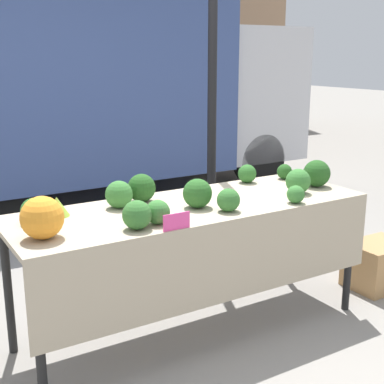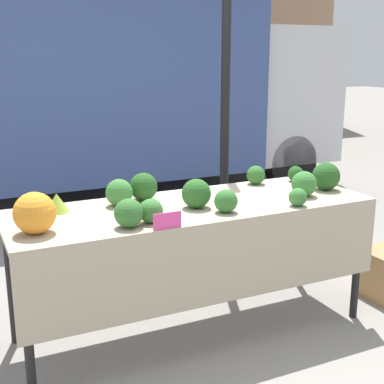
{
  "view_description": "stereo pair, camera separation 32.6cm",
  "coord_description": "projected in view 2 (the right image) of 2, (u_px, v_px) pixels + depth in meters",
  "views": [
    {
      "loc": [
        -1.64,
        -2.7,
        1.74
      ],
      "look_at": [
        0.0,
        0.0,
        0.92
      ],
      "focal_mm": 50.0,
      "sensor_mm": 36.0,
      "label": 1
    },
    {
      "loc": [
        -1.35,
        -2.85,
        1.74
      ],
      "look_at": [
        0.0,
        0.0,
        0.92
      ],
      "focal_mm": 50.0,
      "sensor_mm": 36.0,
      "label": 2
    }
  ],
  "objects": [
    {
      "name": "broccoli_head_6",
      "position": [
        32.0,
        206.0,
        2.99
      ],
      "size": [
        0.14,
        0.14,
        0.14
      ],
      "color": "#285B23",
      "rests_on": "market_table"
    },
    {
      "name": "broccoli_head_1",
      "position": [
        143.0,
        187.0,
        3.36
      ],
      "size": [
        0.18,
        0.18,
        0.18
      ],
      "color": "#23511E",
      "rests_on": "market_table"
    },
    {
      "name": "broccoli_head_2",
      "position": [
        151.0,
        211.0,
        2.91
      ],
      "size": [
        0.14,
        0.14,
        0.14
      ],
      "color": "#387533",
      "rests_on": "market_table"
    },
    {
      "name": "tent_pole",
      "position": [
        225.0,
        124.0,
        4.11
      ],
      "size": [
        0.07,
        0.07,
        2.44
      ],
      "color": "black",
      "rests_on": "ground_plane"
    },
    {
      "name": "broccoli_head_4",
      "position": [
        304.0,
        184.0,
        3.45
      ],
      "size": [
        0.17,
        0.17,
        0.17
      ],
      "color": "#387533",
      "rests_on": "market_table"
    },
    {
      "name": "ground_plane",
      "position": [
        192.0,
        328.0,
        3.49
      ],
      "size": [
        40.0,
        40.0,
        0.0
      ],
      "primitive_type": "plane",
      "color": "gray"
    },
    {
      "name": "market_table",
      "position": [
        197.0,
        224.0,
        3.25
      ],
      "size": [
        2.25,
        0.76,
        0.84
      ],
      "color": "tan",
      "rests_on": "ground_plane"
    },
    {
      "name": "broccoli_head_7",
      "position": [
        326.0,
        176.0,
        3.61
      ],
      "size": [
        0.19,
        0.19,
        0.19
      ],
      "color": "#23511E",
      "rests_on": "market_table"
    },
    {
      "name": "broccoli_head_3",
      "position": [
        129.0,
        213.0,
        2.83
      ],
      "size": [
        0.16,
        0.16,
        0.16
      ],
      "color": "#336B2D",
      "rests_on": "market_table"
    },
    {
      "name": "parked_truck",
      "position": [
        124.0,
        76.0,
        6.8
      ],
      "size": [
        5.08,
        2.27,
        2.77
      ],
      "color": "#384C84",
      "rests_on": "ground_plane"
    },
    {
      "name": "broccoli_head_11",
      "position": [
        196.0,
        193.0,
        3.19
      ],
      "size": [
        0.18,
        0.18,
        0.18
      ],
      "color": "#285B23",
      "rests_on": "market_table"
    },
    {
      "name": "price_sign",
      "position": [
        167.0,
        221.0,
        2.82
      ],
      "size": [
        0.16,
        0.01,
        0.09
      ],
      "color": "#EF4793",
      "rests_on": "market_table"
    },
    {
      "name": "broccoli_head_0",
      "position": [
        226.0,
        201.0,
        3.1
      ],
      "size": [
        0.14,
        0.14,
        0.14
      ],
      "color": "#336B2D",
      "rests_on": "market_table"
    },
    {
      "name": "romanesco_head",
      "position": [
        57.0,
        203.0,
        3.11
      ],
      "size": [
        0.14,
        0.14,
        0.11
      ],
      "color": "#93B238",
      "rests_on": "market_table"
    },
    {
      "name": "broccoli_head_8",
      "position": [
        296.0,
        174.0,
        3.87
      ],
      "size": [
        0.11,
        0.11,
        0.11
      ],
      "color": "#23511E",
      "rests_on": "market_table"
    },
    {
      "name": "broccoli_head_9",
      "position": [
        119.0,
        193.0,
        3.24
      ],
      "size": [
        0.17,
        0.17,
        0.17
      ],
      "color": "#387533",
      "rests_on": "market_table"
    },
    {
      "name": "broccoli_head_5",
      "position": [
        256.0,
        175.0,
        3.78
      ],
      "size": [
        0.13,
        0.13,
        0.13
      ],
      "color": "#2D6628",
      "rests_on": "market_table"
    },
    {
      "name": "broccoli_head_10",
      "position": [
        298.0,
        197.0,
        3.24
      ],
      "size": [
        0.11,
        0.11,
        0.11
      ],
      "color": "#387533",
      "rests_on": "market_table"
    },
    {
      "name": "orange_cauliflower",
      "position": [
        35.0,
        213.0,
        2.73
      ],
      "size": [
        0.22,
        0.22,
        0.22
      ],
      "color": "orange",
      "rests_on": "market_table"
    }
  ]
}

